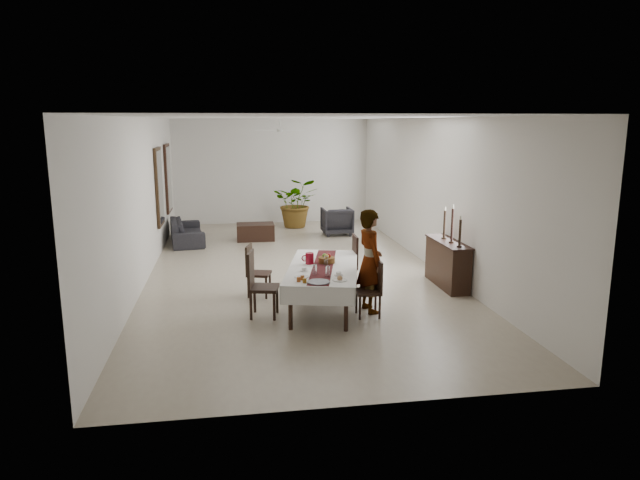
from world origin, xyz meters
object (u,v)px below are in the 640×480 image
Objects in this scene: dining_table_top at (323,268)px; woman at (370,261)px; sideboard_body at (447,264)px; sofa at (187,231)px; red_pitcher at (310,258)px.

dining_table_top is 1.33× the size of woman.
sideboard_body reaches higher than sofa.
dining_table_top is 6.46m from sofa.
red_pitcher reaches higher than sideboard_body.
dining_table_top is at bearing -44.16° from red_pitcher.
red_pitcher is 0.09× the size of sofa.
red_pitcher is (-0.20, 0.19, 0.13)m from dining_table_top.
dining_table_top reaches higher than sofa.
red_pitcher is at bearing 52.73° from woman.
sideboard_body is at bearing 32.74° from dining_table_top.
dining_table_top is 2.75m from sideboard_body.
sofa is at bearing 136.53° from sideboard_body.
sideboard_body is at bearing -140.27° from sofa.
sideboard_body is 7.21m from sofa.
dining_table_top is at bearing -162.50° from sofa.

